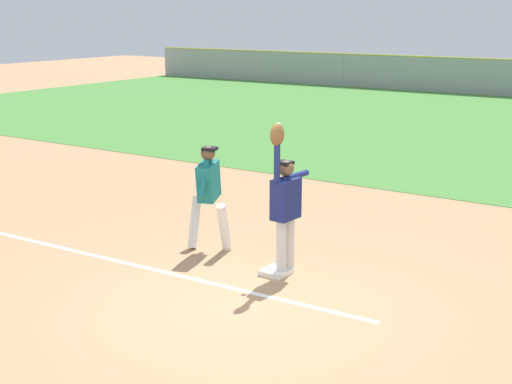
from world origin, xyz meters
The scene contains 7 objects.
ground_plane centered at (0.00, 0.00, 0.00)m, with size 80.43×80.43×0.00m, color tan.
chalk_foul_line centered at (-4.27, 0.32, 0.00)m, with size 12.00×0.10×0.01m, color white.
first_base centered at (-0.27, 1.22, 0.04)m, with size 0.38×0.38×0.08m, color white.
fielder centered at (-0.18, 1.31, 1.12)m, with size 0.30×0.90×2.28m.
runner centered at (-1.79, 1.61, 1.00)m, with size 0.86×0.83×1.72m.
baseball centered at (-0.47, 1.58, 2.18)m, with size 0.07×0.07×0.07m, color white.
parked_car_white centered at (-8.43, 30.53, 0.67)m, with size 4.59×2.52×1.25m.
Camera 1 is at (5.07, -7.41, 3.80)m, focal length 50.97 mm.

